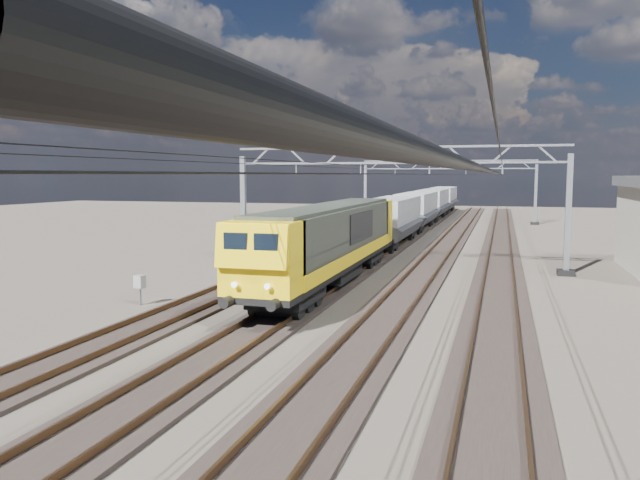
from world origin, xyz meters
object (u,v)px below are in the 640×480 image
(catenary_gantry_mid, at_px, (394,202))
(hopper_wagon_fourth, at_px, (444,198))
(hopper_wagon_lead, at_px, (392,217))
(hopper_wagon_mid, at_px, (417,208))
(locomotive, at_px, (331,239))
(trackside_cabinet, at_px, (140,282))
(catenary_gantry_far, at_px, (447,188))
(hopper_wagon_third, at_px, (433,202))

(catenary_gantry_mid, relative_size, hopper_wagon_fourth, 1.53)
(hopper_wagon_lead, relative_size, hopper_wagon_mid, 1.00)
(locomotive, height_order, hopper_wagon_lead, locomotive)
(catenary_gantry_mid, distance_m, trackside_cabinet, 16.14)
(hopper_wagon_lead, bearing_deg, hopper_wagon_mid, 90.00)
(catenary_gantry_far, relative_size, trackside_cabinet, 15.60)
(catenary_gantry_mid, relative_size, locomotive, 0.94)
(locomotive, bearing_deg, hopper_wagon_lead, 90.00)
(catenary_gantry_far, height_order, trackside_cabinet, catenary_gantry_far)
(catenary_gantry_far, relative_size, hopper_wagon_third, 1.53)
(catenary_gantry_mid, height_order, locomotive, catenary_gantry_mid)
(locomotive, relative_size, trackside_cabinet, 16.54)
(locomotive, relative_size, hopper_wagon_mid, 1.62)
(catenary_gantry_far, relative_size, hopper_wagon_fourth, 1.53)
(catenary_gantry_mid, height_order, hopper_wagon_lead, catenary_gantry_mid)
(locomotive, distance_m, hopper_wagon_third, 46.10)
(catenary_gantry_mid, bearing_deg, hopper_wagon_third, 92.90)
(catenary_gantry_far, height_order, hopper_wagon_third, catenary_gantry_far)
(hopper_wagon_mid, bearing_deg, catenary_gantry_mid, -85.47)
(catenary_gantry_mid, distance_m, hopper_wagon_third, 39.56)
(trackside_cabinet, bearing_deg, catenary_gantry_mid, 70.64)
(locomotive, distance_m, trackside_cabinet, 9.48)
(catenary_gantry_mid, bearing_deg, trackside_cabinet, -122.12)
(hopper_wagon_lead, distance_m, hopper_wagon_mid, 14.20)
(catenary_gantry_far, xyz_separation_m, locomotive, (-2.00, -42.62, -1.58))
(hopper_wagon_lead, height_order, trackside_cabinet, hopper_wagon_lead)
(hopper_wagon_fourth, bearing_deg, hopper_wagon_third, -90.00)
(hopper_wagon_fourth, bearing_deg, trackside_cabinet, -95.48)
(hopper_wagon_lead, xyz_separation_m, trackside_cabinet, (-6.44, -24.52, -1.26))
(catenary_gantry_mid, distance_m, hopper_wagon_fourth, 53.74)
(catenary_gantry_far, distance_m, hopper_wagon_lead, 25.06)
(catenary_gantry_far, height_order, hopper_wagon_lead, catenary_gantry_far)
(catenary_gantry_far, height_order, locomotive, catenary_gantry_far)
(catenary_gantry_far, bearing_deg, hopper_wagon_mid, -100.57)
(catenary_gantry_far, xyz_separation_m, hopper_wagon_fourth, (-2.00, 17.68, -1.67))
(hopper_wagon_third, bearing_deg, hopper_wagon_fourth, 90.00)
(hopper_wagon_third, relative_size, hopper_wagon_fourth, 1.00)
(catenary_gantry_mid, height_order, trackside_cabinet, catenary_gantry_mid)
(hopper_wagon_third, bearing_deg, locomotive, -90.00)
(catenary_gantry_mid, distance_m, hopper_wagon_lead, 11.38)
(hopper_wagon_mid, xyz_separation_m, hopper_wagon_fourth, (0.00, 28.40, 0.00))
(hopper_wagon_lead, bearing_deg, catenary_gantry_far, 85.41)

